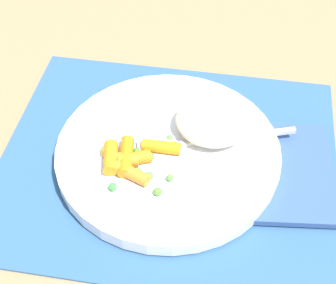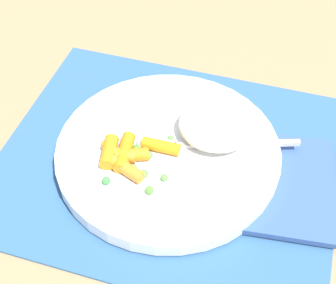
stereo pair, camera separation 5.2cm
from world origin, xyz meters
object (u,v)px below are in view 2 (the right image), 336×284
(fork, at_px, (201,145))
(rice_mound, at_px, (216,125))
(napkin, at_px, (291,186))
(carrot_portion, at_px, (127,155))
(plate, at_px, (168,153))

(fork, bearing_deg, rice_mound, -114.89)
(rice_mound, xyz_separation_m, napkin, (-0.10, 0.04, -0.03))
(napkin, bearing_deg, carrot_portion, 8.28)
(carrot_portion, distance_m, napkin, 0.19)
(plate, bearing_deg, carrot_portion, 36.81)
(plate, height_order, carrot_portion, carrot_portion)
(carrot_portion, bearing_deg, plate, -143.19)
(plate, bearing_deg, rice_mound, -142.46)
(fork, relative_size, napkin, 1.26)
(plate, height_order, fork, fork)
(rice_mound, bearing_deg, napkin, 158.27)
(rice_mound, distance_m, napkin, 0.11)
(plate, distance_m, rice_mound, 0.07)
(rice_mound, height_order, napkin, rice_mound)
(rice_mound, xyz_separation_m, carrot_portion, (0.09, 0.07, -0.01))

